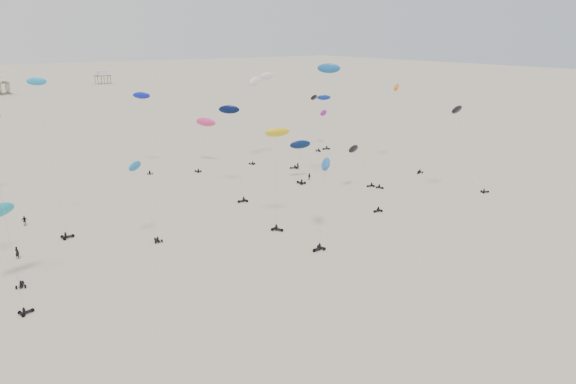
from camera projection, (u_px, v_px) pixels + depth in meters
ground_plane at (91, 135)px, 181.68m from camera, size 900.00×900.00×0.00m
pavilion_small at (103, 78)px, 355.64m from camera, size 9.00×7.00×8.00m
rig_0 at (315, 112)px, 156.34m from camera, size 4.37×7.12×15.40m
rig_1 at (143, 192)px, 87.05m from camera, size 4.40×4.38×13.16m
rig_2 at (324, 124)px, 162.13m from camera, size 7.40×9.07×11.15m
rig_3 at (346, 133)px, 119.55m from camera, size 9.01×13.57×21.86m
rig_5 at (143, 109)px, 133.78m from camera, size 5.43×11.50×18.97m
rig_6 at (277, 159)px, 93.91m from camera, size 5.87×6.29×17.02m
rig_7 at (52, 162)px, 89.22m from camera, size 3.39×7.67×25.43m
rig_8 at (205, 126)px, 139.04m from camera, size 9.60×11.44×13.40m
rig_9 at (401, 103)px, 138.26m from camera, size 7.78×16.34×22.22m
rig_10 at (233, 133)px, 113.38m from camera, size 6.27×12.68×18.74m
rig_11 at (2, 194)px, 62.90m from camera, size 3.63×3.95×24.25m
rig_12 at (360, 165)px, 113.00m from camera, size 9.44×16.59×17.59m
rig_14 at (462, 124)px, 112.02m from camera, size 9.56×6.58×18.54m
rig_15 at (255, 88)px, 138.62m from camera, size 6.42×5.57×21.61m
rig_17 at (335, 85)px, 119.18m from camera, size 7.88×12.74×26.39m
rig_18 at (272, 91)px, 140.40m from camera, size 5.06×15.10×23.80m
rig_19 at (324, 183)px, 88.48m from camera, size 8.61×8.63×13.46m
rig_20 at (300, 153)px, 124.12m from camera, size 5.73×6.07×9.27m
spectator_0 at (18, 259)px, 82.54m from camera, size 0.97×0.98×2.25m
spectator_1 at (309, 180)px, 126.23m from camera, size 1.07×0.92×1.89m
spectator_2 at (25, 226)px, 96.59m from camera, size 1.30×0.79×2.09m
spectator_3 at (298, 169)px, 136.01m from camera, size 0.87×0.85×1.98m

